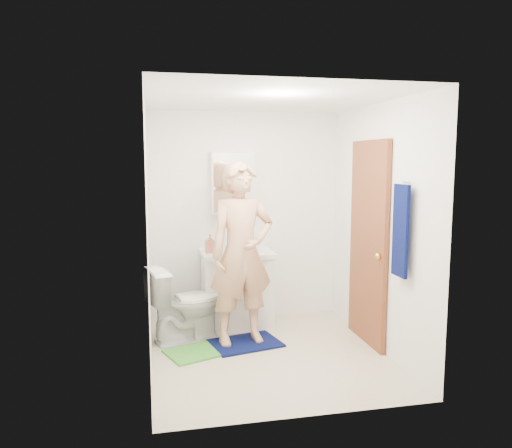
{
  "coord_description": "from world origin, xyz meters",
  "views": [
    {
      "loc": [
        -1.07,
        -4.47,
        1.86
      ],
      "look_at": [
        -0.07,
        0.25,
        1.23
      ],
      "focal_mm": 35.0,
      "sensor_mm": 36.0,
      "label": 1
    }
  ],
  "objects_px": {
    "vanity_cabinet": "(237,290)",
    "soap_dispenser": "(210,243)",
    "towel": "(401,231)",
    "toilet": "(186,303)",
    "medicine_cabinet": "(233,183)",
    "toothbrush_cup": "(252,245)",
    "man": "(242,253)"
  },
  "relations": [
    {
      "from": "vanity_cabinet",
      "to": "towel",
      "type": "bearing_deg",
      "value": -51.53
    },
    {
      "from": "towel",
      "to": "man",
      "type": "height_order",
      "value": "man"
    },
    {
      "from": "vanity_cabinet",
      "to": "toilet",
      "type": "distance_m",
      "value": 0.69
    },
    {
      "from": "vanity_cabinet",
      "to": "toilet",
      "type": "height_order",
      "value": "vanity_cabinet"
    },
    {
      "from": "toilet",
      "to": "toothbrush_cup",
      "type": "xyz_separation_m",
      "value": [
        0.79,
        0.5,
        0.5
      ]
    },
    {
      "from": "man",
      "to": "toothbrush_cup",
      "type": "bearing_deg",
      "value": 61.15
    },
    {
      "from": "vanity_cabinet",
      "to": "medicine_cabinet",
      "type": "height_order",
      "value": "medicine_cabinet"
    },
    {
      "from": "medicine_cabinet",
      "to": "toilet",
      "type": "bearing_deg",
      "value": -135.24
    },
    {
      "from": "medicine_cabinet",
      "to": "towel",
      "type": "xyz_separation_m",
      "value": [
        1.18,
        -1.71,
        -0.35
      ]
    },
    {
      "from": "towel",
      "to": "toilet",
      "type": "distance_m",
      "value": 2.27
    },
    {
      "from": "soap_dispenser",
      "to": "man",
      "type": "relative_size",
      "value": 0.11
    },
    {
      "from": "vanity_cabinet",
      "to": "toilet",
      "type": "xyz_separation_m",
      "value": [
        -0.59,
        -0.36,
        -0.01
      ]
    },
    {
      "from": "medicine_cabinet",
      "to": "man",
      "type": "height_order",
      "value": "medicine_cabinet"
    },
    {
      "from": "soap_dispenser",
      "to": "toothbrush_cup",
      "type": "bearing_deg",
      "value": 18.34
    },
    {
      "from": "toothbrush_cup",
      "to": "medicine_cabinet",
      "type": "bearing_deg",
      "value": 155.05
    },
    {
      "from": "soap_dispenser",
      "to": "toilet",
      "type": "bearing_deg",
      "value": -131.36
    },
    {
      "from": "medicine_cabinet",
      "to": "soap_dispenser",
      "type": "height_order",
      "value": "medicine_cabinet"
    },
    {
      "from": "vanity_cabinet",
      "to": "toothbrush_cup",
      "type": "distance_m",
      "value": 0.55
    },
    {
      "from": "soap_dispenser",
      "to": "man",
      "type": "distance_m",
      "value": 0.6
    },
    {
      "from": "toothbrush_cup",
      "to": "soap_dispenser",
      "type": "bearing_deg",
      "value": -161.66
    },
    {
      "from": "soap_dispenser",
      "to": "toothbrush_cup",
      "type": "xyz_separation_m",
      "value": [
        0.5,
        0.16,
        -0.06
      ]
    },
    {
      "from": "vanity_cabinet",
      "to": "soap_dispenser",
      "type": "distance_m",
      "value": 0.63
    },
    {
      "from": "soap_dispenser",
      "to": "man",
      "type": "bearing_deg",
      "value": -65.07
    },
    {
      "from": "towel",
      "to": "toilet",
      "type": "bearing_deg",
      "value": 147.63
    },
    {
      "from": "medicine_cabinet",
      "to": "man",
      "type": "xyz_separation_m",
      "value": [
        -0.05,
        -0.8,
        -0.67
      ]
    },
    {
      "from": "medicine_cabinet",
      "to": "toilet",
      "type": "height_order",
      "value": "medicine_cabinet"
    },
    {
      "from": "vanity_cabinet",
      "to": "medicine_cabinet",
      "type": "distance_m",
      "value": 1.22
    },
    {
      "from": "vanity_cabinet",
      "to": "toilet",
      "type": "bearing_deg",
      "value": -148.56
    },
    {
      "from": "medicine_cabinet",
      "to": "toothbrush_cup",
      "type": "relative_size",
      "value": 6.38
    },
    {
      "from": "medicine_cabinet",
      "to": "man",
      "type": "relative_size",
      "value": 0.38
    },
    {
      "from": "man",
      "to": "toilet",
      "type": "bearing_deg",
      "value": 148.85
    },
    {
      "from": "toothbrush_cup",
      "to": "man",
      "type": "bearing_deg",
      "value": -108.96
    }
  ]
}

